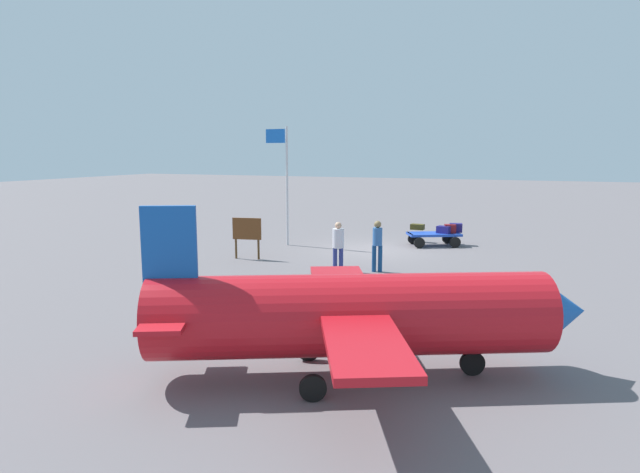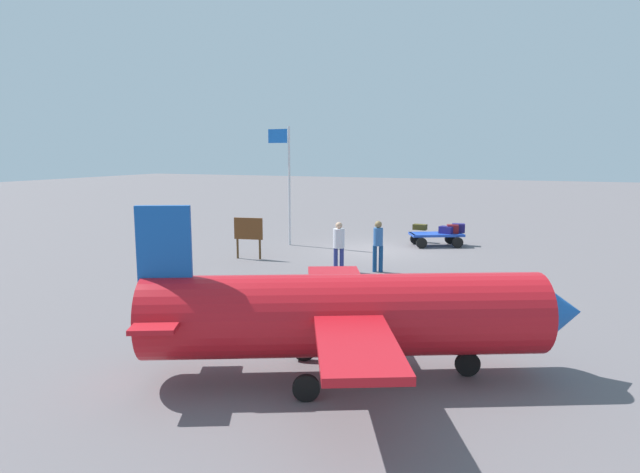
% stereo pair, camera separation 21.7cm
% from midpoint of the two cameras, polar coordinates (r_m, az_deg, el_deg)
% --- Properties ---
extents(ground_plane, '(120.00, 120.00, 0.00)m').
position_cam_midpoint_polar(ground_plane, '(22.05, 6.24, -1.40)').
color(ground_plane, slate).
extents(luggage_cart, '(2.38, 1.91, 0.55)m').
position_cam_midpoint_polar(luggage_cart, '(23.27, 12.34, 0.02)').
color(luggage_cart, '#1C40B0').
rests_on(luggage_cart, ground).
extents(suitcase_navy, '(0.58, 0.44, 0.37)m').
position_cam_midpoint_polar(suitcase_navy, '(23.68, 14.61, 0.87)').
color(suitcase_navy, navy).
rests_on(suitcase_navy, luggage_cart).
extents(suitcase_maroon, '(0.54, 0.49, 0.36)m').
position_cam_midpoint_polar(suitcase_maroon, '(23.42, 14.04, 0.78)').
color(suitcase_maroon, maroon).
rests_on(suitcase_maroon, luggage_cart).
extents(suitcase_dark, '(0.61, 0.48, 0.30)m').
position_cam_midpoint_polar(suitcase_dark, '(23.26, 13.40, 0.68)').
color(suitcase_dark, navy).
rests_on(suitcase_dark, luggage_cart).
extents(suitcase_tan, '(0.60, 0.38, 0.24)m').
position_cam_midpoint_polar(suitcase_tan, '(24.13, 10.73, 0.99)').
color(suitcase_tan, '#413B15').
rests_on(suitcase_tan, luggage_cart).
extents(worker_lead, '(0.40, 0.40, 1.70)m').
position_cam_midpoint_polar(worker_lead, '(17.86, 6.47, -0.64)').
color(worker_lead, navy).
rests_on(worker_lead, ground).
extents(worker_trailing, '(0.50, 0.50, 1.65)m').
position_cam_midpoint_polar(worker_trailing, '(17.82, 2.34, -0.61)').
color(worker_trailing, navy).
rests_on(worker_trailing, ground).
extents(airplane_near, '(7.55, 6.05, 3.05)m').
position_cam_midpoint_polar(airplane_near, '(9.45, 5.03, -8.14)').
color(airplane_near, red).
rests_on(airplane_near, ground).
extents(flagpole, '(1.04, 0.17, 4.96)m').
position_cam_midpoint_polar(flagpole, '(22.85, -3.28, 6.56)').
color(flagpole, silver).
rests_on(flagpole, ground).
extents(signboard, '(1.08, 0.25, 1.53)m').
position_cam_midpoint_polar(signboard, '(20.10, -7.24, 0.50)').
color(signboard, '#4C3319').
rests_on(signboard, ground).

